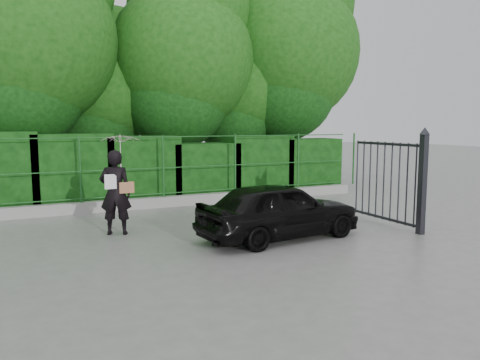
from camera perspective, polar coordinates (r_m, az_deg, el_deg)
name	(u,v)px	position (r m, az deg, el deg)	size (l,w,h in m)	color
ground	(207,244)	(9.61, -4.06, -7.80)	(80.00, 80.00, 0.00)	gray
kerb	(151,203)	(13.78, -10.86, -2.75)	(14.00, 0.25, 0.30)	#9E9E99
fence	(157,166)	(13.70, -10.06, 1.64)	(14.13, 0.06, 1.80)	#1C541F
hedge	(136,170)	(14.60, -12.52, 1.16)	(14.20, 1.20, 2.22)	black
trees	(156,61)	(17.15, -10.19, 14.14)	(17.10, 6.15, 8.08)	black
gate	(406,179)	(11.31, 19.61, 0.16)	(0.22, 2.33, 2.36)	#24242A
woman	(118,172)	(10.59, -14.63, 0.96)	(0.98, 0.87, 2.21)	black
car	(280,210)	(9.97, 4.85, -3.65)	(1.45, 3.61, 1.23)	black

